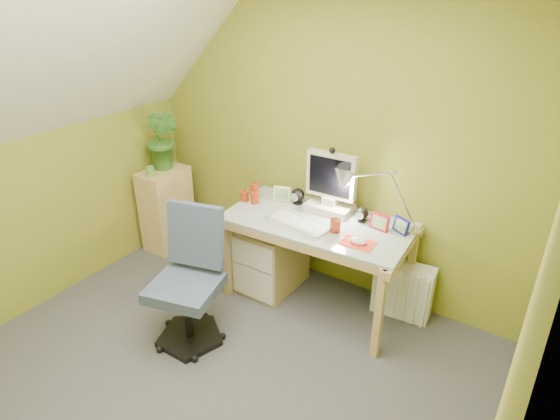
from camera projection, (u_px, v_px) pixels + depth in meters
The scene contains 22 objects.
floor at pixel (190, 395), 2.87m from camera, with size 3.20×3.20×0.01m, color #45454A.
wall_back at pixel (324, 139), 3.53m from camera, with size 3.20×0.01×2.40m, color olive.
wall_right at pixel (517, 348), 1.54m from camera, with size 0.01×3.20×2.40m, color olive.
slope_ceiling at pixel (25, 69), 2.53m from camera, with size 1.10×3.20×1.10m, color white.
desk at pixel (316, 262), 3.54m from camera, with size 1.34×0.67×0.72m, color tan, non-canonical shape.
monitor at pixel (331, 182), 3.41m from camera, with size 0.35×0.20×0.47m, color #B9B6A6, non-canonical shape.
speaker_left at pixel (298, 196), 3.60m from camera, with size 0.10×0.10×0.13m, color black, non-canonical shape.
speaker_right at pixel (362, 215), 3.34m from camera, with size 0.09×0.09×0.11m, color black, non-canonical shape.
keyboard at pixel (298, 224), 3.31m from camera, with size 0.45×0.14×0.02m, color silver.
mousepad at pixel (358, 243), 3.08m from camera, with size 0.22×0.15×0.01m, color red.
mouse at pixel (358, 241), 3.08m from camera, with size 0.12×0.08×0.04m, color silver.
amber_tumbler at pixel (335, 226), 3.21m from camera, with size 0.07×0.07×0.09m, color maroon.
candle_cluster at pixel (252, 193), 3.65m from camera, with size 0.17×0.15×0.13m, color #AB2D0E, non-canonical shape.
photo_frame_red at pixel (380, 222), 3.23m from camera, with size 0.14×0.02×0.12m, color #AE1223.
photo_frame_blue at pixel (401, 225), 3.20m from camera, with size 0.13×0.02×0.11m, color navy.
photo_frame_green at pixel (282, 194), 3.65m from camera, with size 0.14×0.02×0.12m, color beige.
desk_lamp at pixel (391, 185), 3.15m from camera, with size 0.60×0.26×0.64m, color silver, non-canonical shape.
side_ledge at pixel (167, 209), 4.30m from camera, with size 0.28×0.43×0.76m, color tan.
potted_plant at pixel (163, 139), 4.05m from camera, with size 0.30×0.24×0.55m, color #397226.
green_cup at pixel (150, 171), 3.99m from camera, with size 0.07×0.07×0.09m, color #589B40.
task_chair at pixel (185, 287), 3.11m from camera, with size 0.50×0.50×0.89m, color #3A485F, non-canonical shape.
radiator at pixel (403, 290), 3.47m from camera, with size 0.42×0.17×0.42m, color white.
Camera 1 is at (1.59, -1.41, 2.30)m, focal length 30.00 mm.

